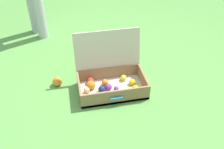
# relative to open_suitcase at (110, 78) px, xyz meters

# --- Properties ---
(ground_plane) EXTENTS (16.00, 16.00, 0.00)m
(ground_plane) POSITION_rel_open_suitcase_xyz_m (-0.00, 0.01, -0.12)
(ground_plane) COLOR #569342
(open_suitcase) EXTENTS (0.62, 0.47, 0.51)m
(open_suitcase) POSITION_rel_open_suitcase_xyz_m (0.00, 0.00, 0.00)
(open_suitcase) COLOR beige
(open_suitcase) RESTS_ON ground
(stray_ball_on_grass) EXTENTS (0.09, 0.09, 0.09)m
(stray_ball_on_grass) POSITION_rel_open_suitcase_xyz_m (-0.49, 0.13, -0.07)
(stray_ball_on_grass) COLOR orange
(stray_ball_on_grass) RESTS_ON ground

